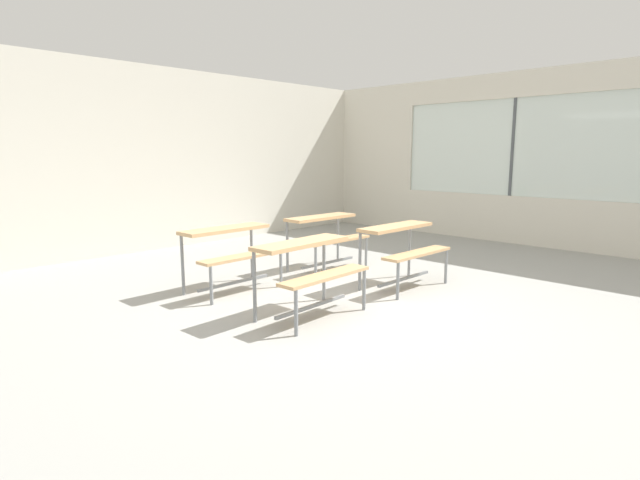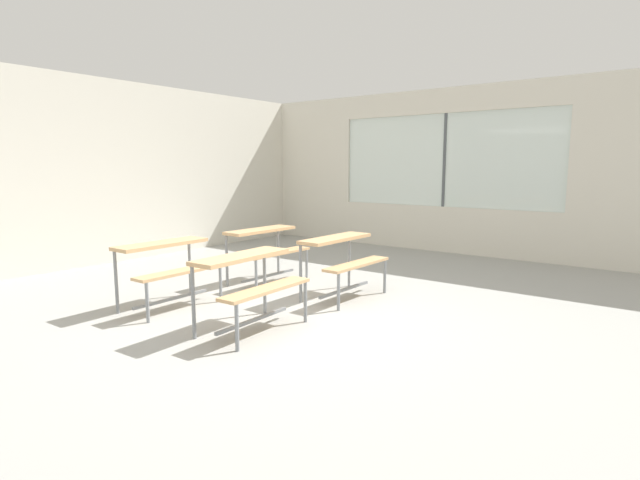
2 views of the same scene
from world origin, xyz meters
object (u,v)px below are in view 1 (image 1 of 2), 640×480
at_px(desk_bench_r0c0, 309,260).
at_px(desk_bench_r0c1, 403,241).
at_px(desk_bench_r1c0, 231,244).
at_px(desk_bench_r1c1, 326,229).

distance_m(desk_bench_r0c0, desk_bench_r0c1, 1.56).
distance_m(desk_bench_r0c0, desk_bench_r1c0, 1.31).
bearing_deg(desk_bench_r0c0, desk_bench_r1c1, 36.26).
height_order(desk_bench_r0c1, desk_bench_r1c0, same).
bearing_deg(desk_bench_r0c1, desk_bench_r1c0, 140.22).
relative_size(desk_bench_r0c1, desk_bench_r1c1, 1.00).
bearing_deg(desk_bench_r0c1, desk_bench_r1c1, 90.13).
height_order(desk_bench_r0c0, desk_bench_r1c1, same).
relative_size(desk_bench_r0c1, desk_bench_r1c0, 1.00).
xyz_separation_m(desk_bench_r0c0, desk_bench_r1c0, (0.01, 1.31, 0.00)).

